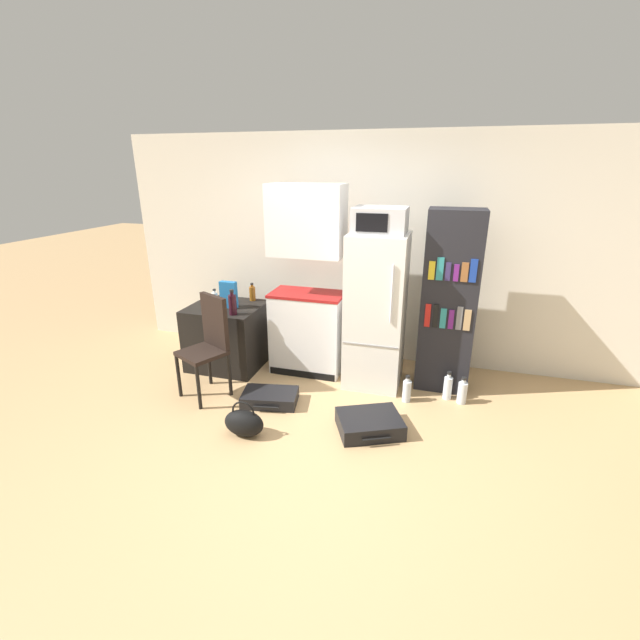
% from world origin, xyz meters
% --- Properties ---
extents(ground_plane, '(24.00, 24.00, 0.00)m').
position_xyz_m(ground_plane, '(0.00, 0.00, 0.00)').
color(ground_plane, tan).
extents(wall_back, '(6.40, 0.10, 2.60)m').
position_xyz_m(wall_back, '(0.20, 2.00, 1.30)').
color(wall_back, silver).
rests_on(wall_back, ground_plane).
extents(side_table, '(0.81, 0.73, 0.73)m').
position_xyz_m(side_table, '(-1.48, 1.24, 0.37)').
color(side_table, black).
rests_on(side_table, ground_plane).
extents(kitchen_hutch, '(0.81, 0.46, 2.07)m').
position_xyz_m(kitchen_hutch, '(-0.54, 1.37, 0.96)').
color(kitchen_hutch, white).
rests_on(kitchen_hutch, ground_plane).
extents(refrigerator, '(0.58, 0.63, 1.62)m').
position_xyz_m(refrigerator, '(0.24, 1.30, 0.81)').
color(refrigerator, silver).
rests_on(refrigerator, ground_plane).
extents(microwave, '(0.51, 0.44, 0.25)m').
position_xyz_m(microwave, '(0.24, 1.30, 1.74)').
color(microwave, '#B7B7BC').
rests_on(microwave, refrigerator).
extents(bookshelf, '(0.54, 0.39, 1.86)m').
position_xyz_m(bookshelf, '(0.95, 1.41, 0.93)').
color(bookshelf, black).
rests_on(bookshelf, ground_plane).
extents(bottle_amber_beer, '(0.07, 0.07, 0.21)m').
position_xyz_m(bottle_amber_beer, '(-1.26, 1.52, 0.82)').
color(bottle_amber_beer, brown).
rests_on(bottle_amber_beer, side_table).
extents(bottle_wine_dark, '(0.08, 0.08, 0.28)m').
position_xyz_m(bottle_wine_dark, '(-1.25, 0.99, 0.85)').
color(bottle_wine_dark, black).
rests_on(bottle_wine_dark, side_table).
extents(bottle_milk_white, '(0.07, 0.07, 0.20)m').
position_xyz_m(bottle_milk_white, '(-1.59, 1.22, 0.81)').
color(bottle_milk_white, white).
rests_on(bottle_milk_white, side_table).
extents(cereal_box, '(0.19, 0.07, 0.30)m').
position_xyz_m(cereal_box, '(-1.40, 1.20, 0.88)').
color(cereal_box, '#1E66A8').
rests_on(cereal_box, side_table).
extents(chair, '(0.54, 0.54, 1.04)m').
position_xyz_m(chair, '(-1.32, 0.58, 0.60)').
color(chair, black).
rests_on(chair, ground_plane).
extents(suitcase_large_flat, '(0.68, 0.62, 0.14)m').
position_xyz_m(suitcase_large_flat, '(0.37, 0.35, 0.07)').
color(suitcase_large_flat, black).
rests_on(suitcase_large_flat, ground_plane).
extents(suitcase_small_flat, '(0.59, 0.43, 0.12)m').
position_xyz_m(suitcase_small_flat, '(-0.67, 0.54, 0.06)').
color(suitcase_small_flat, black).
rests_on(suitcase_small_flat, ground_plane).
extents(handbag, '(0.36, 0.20, 0.33)m').
position_xyz_m(handbag, '(-0.67, -0.02, 0.12)').
color(handbag, black).
rests_on(handbag, ground_plane).
extents(water_bottle_front, '(0.09, 0.09, 0.28)m').
position_xyz_m(water_bottle_front, '(1.17, 1.08, 0.12)').
color(water_bottle_front, silver).
rests_on(water_bottle_front, ground_plane).
extents(water_bottle_middle, '(0.09, 0.09, 0.30)m').
position_xyz_m(water_bottle_middle, '(1.03, 1.13, 0.13)').
color(water_bottle_middle, silver).
rests_on(water_bottle_middle, ground_plane).
extents(water_bottle_back, '(0.08, 0.08, 0.28)m').
position_xyz_m(water_bottle_back, '(0.64, 0.96, 0.12)').
color(water_bottle_back, silver).
rests_on(water_bottle_back, ground_plane).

